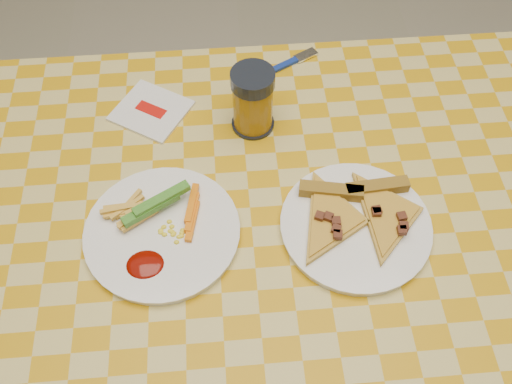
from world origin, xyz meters
TOP-DOWN VIEW (x-y plane):
  - table at (0.00, 0.00)m, footprint 1.28×0.88m
  - plate_left at (-0.19, 0.03)m, footprint 0.28×0.28m
  - plate_right at (0.11, 0.02)m, footprint 0.25×0.25m
  - fries_veggies at (-0.19, 0.05)m, footprint 0.17×0.15m
  - pizza_slices at (0.11, 0.03)m, footprint 0.23×0.21m
  - drink_glass at (-0.03, 0.24)m, footprint 0.07×0.07m
  - napkin at (-0.21, 0.28)m, footprint 0.16×0.15m
  - fork at (0.04, 0.38)m, footprint 0.14×0.08m

SIDE VIEW (x-z plane):
  - table at x=0.00m, z-range 0.30..1.06m
  - napkin at x=-0.21m, z-range 0.76..0.76m
  - fork at x=0.04m, z-range 0.76..0.76m
  - plate_left at x=-0.19m, z-range 0.76..0.77m
  - plate_right at x=0.11m, z-range 0.76..0.77m
  - pizza_slices at x=0.11m, z-range 0.76..0.79m
  - fries_veggies at x=-0.19m, z-range 0.76..0.80m
  - drink_glass at x=-0.03m, z-range 0.75..0.87m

